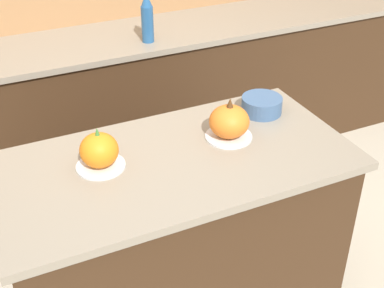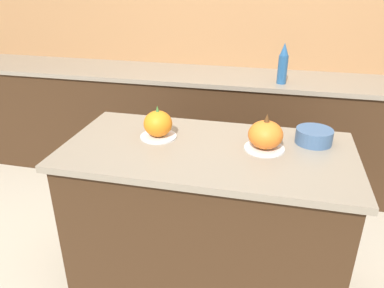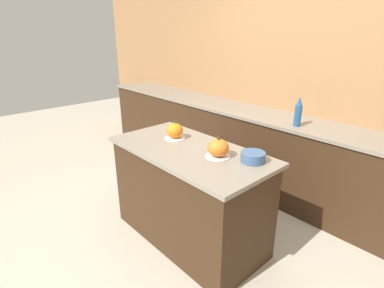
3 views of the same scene
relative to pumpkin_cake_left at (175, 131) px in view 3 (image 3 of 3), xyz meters
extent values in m
plane|color=#BCB29E|center=(0.28, -0.07, -0.97)|extent=(12.00, 12.00, 0.00)
cube|color=#9E7047|center=(0.28, 1.56, 0.28)|extent=(8.00, 0.06, 2.50)
cube|color=#382314|center=(0.28, -0.07, -0.54)|extent=(1.41, 0.68, 0.87)
cube|color=gray|center=(0.28, -0.07, -0.09)|extent=(1.47, 0.74, 0.03)
cube|color=#382314|center=(0.28, 1.23, -0.52)|extent=(6.00, 0.56, 0.90)
cube|color=gray|center=(0.28, 1.23, -0.05)|extent=(6.00, 0.60, 0.03)
cylinder|color=silver|center=(0.00, 0.00, -0.07)|extent=(0.19, 0.19, 0.01)
ellipsoid|color=orange|center=(0.00, 0.00, 0.01)|extent=(0.15, 0.15, 0.14)
cone|color=#38702D|center=(0.00, 0.00, 0.09)|extent=(0.02, 0.02, 0.03)
cylinder|color=silver|center=(0.56, -0.02, -0.07)|extent=(0.20, 0.20, 0.01)
ellipsoid|color=orange|center=(0.56, -0.02, 0.01)|extent=(0.17, 0.17, 0.14)
cone|color=#4C2D14|center=(0.56, -0.02, 0.09)|extent=(0.03, 0.03, 0.05)
cylinder|color=#235184|center=(0.62, 1.08, 0.07)|extent=(0.07, 0.07, 0.21)
cone|color=#235184|center=(0.62, 1.08, 0.22)|extent=(0.06, 0.06, 0.09)
cylinder|color=#3D5B84|center=(0.81, 0.11, -0.03)|extent=(0.19, 0.19, 0.08)
camera|label=1|loc=(-0.41, -1.72, 1.13)|focal=50.00mm
camera|label=2|loc=(0.60, -1.74, 0.75)|focal=35.00mm
camera|label=3|loc=(2.04, -1.65, 0.88)|focal=28.00mm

